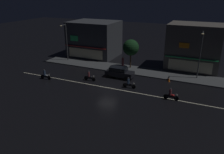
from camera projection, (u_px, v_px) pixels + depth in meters
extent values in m
plane|color=black|center=(107.00, 88.00, 31.30)|extent=(140.00, 140.00, 0.00)
cube|color=beige|center=(107.00, 88.00, 31.29)|extent=(30.57, 0.16, 0.01)
cube|color=#424447|center=(128.00, 69.00, 38.44)|extent=(32.18, 4.22, 0.14)
cube|color=#383A3F|center=(94.00, 39.00, 45.97)|extent=(9.26, 7.50, 6.99)
cube|color=red|center=(85.00, 47.00, 42.99)|extent=(8.80, 0.24, 0.12)
cube|color=#33E572|center=(74.00, 38.00, 43.43)|extent=(1.70, 0.08, 1.03)
cube|color=beige|center=(85.00, 54.00, 43.50)|extent=(7.41, 0.06, 1.80)
cube|color=#56514C|center=(194.00, 47.00, 37.84)|extent=(8.49, 6.10, 7.64)
cube|color=#33E572|center=(191.00, 59.00, 35.57)|extent=(8.06, 0.24, 0.12)
cube|color=orange|center=(184.00, 45.00, 35.37)|extent=(1.55, 0.08, 0.83)
cube|color=beige|center=(190.00, 66.00, 36.08)|extent=(6.79, 0.06, 1.80)
cylinder|color=#47494C|center=(67.00, 42.00, 42.31)|extent=(0.16, 0.16, 6.84)
cube|color=#47494C|center=(63.00, 25.00, 40.54)|extent=(0.10, 1.40, 0.10)
ellipsoid|color=#F9E099|center=(61.00, 26.00, 39.97)|extent=(0.44, 0.32, 0.20)
cylinder|color=#47494C|center=(200.00, 55.00, 33.24)|extent=(0.16, 0.16, 7.11)
cube|color=#47494C|center=(203.00, 33.00, 31.42)|extent=(0.10, 1.40, 0.10)
ellipsoid|color=#F9E099|center=(203.00, 34.00, 30.85)|extent=(0.44, 0.32, 0.20)
cylinder|color=brown|center=(123.00, 63.00, 38.86)|extent=(0.38, 0.38, 1.70)
sphere|color=tan|center=(123.00, 57.00, 38.52)|extent=(0.22, 0.22, 0.22)
cylinder|color=#473323|center=(130.00, 61.00, 38.84)|extent=(0.24, 0.24, 2.43)
sphere|color=#143819|center=(131.00, 48.00, 38.02)|extent=(2.73, 2.73, 2.73)
cube|color=black|center=(120.00, 73.00, 34.76)|extent=(4.30, 1.78, 0.76)
cube|color=black|center=(119.00, 69.00, 34.60)|extent=(2.58, 1.57, 0.60)
cube|color=#F9F2CC|center=(134.00, 73.00, 34.43)|extent=(0.08, 0.20, 0.12)
cube|color=#F9F2CC|center=(131.00, 76.00, 33.39)|extent=(0.08, 0.20, 0.12)
cylinder|color=black|center=(130.00, 75.00, 35.10)|extent=(0.62, 0.20, 0.62)
cylinder|color=black|center=(126.00, 79.00, 33.59)|extent=(0.62, 0.20, 0.62)
cylinder|color=black|center=(114.00, 73.00, 36.19)|extent=(0.62, 0.20, 0.62)
cylinder|color=black|center=(109.00, 76.00, 34.68)|extent=(0.62, 0.20, 0.62)
cylinder|color=black|center=(49.00, 78.00, 34.02)|extent=(0.60, 0.08, 0.60)
cylinder|color=black|center=(42.00, 77.00, 34.52)|extent=(0.60, 0.10, 0.60)
cube|color=black|center=(46.00, 77.00, 34.23)|extent=(1.30, 0.14, 0.20)
ellipsoid|color=#B2B7BC|center=(47.00, 75.00, 34.07)|extent=(0.44, 0.26, 0.24)
cube|color=black|center=(44.00, 76.00, 34.25)|extent=(0.56, 0.22, 0.10)
cylinder|color=slate|center=(48.00, 74.00, 33.84)|extent=(0.03, 0.60, 0.03)
sphere|color=white|center=(49.00, 75.00, 33.84)|extent=(0.14, 0.14, 0.14)
cylinder|color=#334766|center=(44.00, 73.00, 34.09)|extent=(0.32, 0.32, 0.70)
sphere|color=#333338|center=(44.00, 70.00, 33.93)|extent=(0.22, 0.22, 0.22)
cylinder|color=black|center=(176.00, 98.00, 27.48)|extent=(0.60, 0.08, 0.60)
cylinder|color=black|center=(166.00, 96.00, 27.98)|extent=(0.60, 0.10, 0.60)
cube|color=black|center=(171.00, 97.00, 27.69)|extent=(1.30, 0.14, 0.20)
ellipsoid|color=red|center=(173.00, 95.00, 27.53)|extent=(0.44, 0.26, 0.24)
cube|color=black|center=(170.00, 95.00, 27.71)|extent=(0.56, 0.22, 0.10)
cylinder|color=slate|center=(176.00, 94.00, 27.30)|extent=(0.03, 0.60, 0.03)
sphere|color=white|center=(177.00, 95.00, 27.30)|extent=(0.14, 0.14, 0.14)
cylinder|color=brown|center=(170.00, 92.00, 27.55)|extent=(0.32, 0.32, 0.70)
sphere|color=#333338|center=(171.00, 89.00, 27.39)|extent=(0.22, 0.22, 0.22)
cylinder|color=black|center=(94.00, 79.00, 33.45)|extent=(0.60, 0.08, 0.60)
cylinder|color=black|center=(86.00, 78.00, 33.95)|extent=(0.60, 0.10, 0.60)
cube|color=black|center=(90.00, 78.00, 33.67)|extent=(1.30, 0.14, 0.20)
ellipsoid|color=black|center=(91.00, 77.00, 33.51)|extent=(0.44, 0.26, 0.24)
cube|color=black|center=(89.00, 77.00, 33.69)|extent=(0.56, 0.22, 0.10)
cylinder|color=slate|center=(93.00, 76.00, 33.28)|extent=(0.03, 0.60, 0.03)
sphere|color=white|center=(94.00, 77.00, 33.28)|extent=(0.14, 0.14, 0.14)
cylinder|color=brown|center=(89.00, 74.00, 33.53)|extent=(0.32, 0.32, 0.70)
sphere|color=#333338|center=(89.00, 72.00, 33.37)|extent=(0.22, 0.22, 0.22)
cylinder|color=black|center=(134.00, 87.00, 30.87)|extent=(0.60, 0.08, 0.60)
cylinder|color=black|center=(125.00, 85.00, 31.37)|extent=(0.60, 0.10, 0.60)
cube|color=black|center=(129.00, 85.00, 31.09)|extent=(1.30, 0.14, 0.20)
ellipsoid|color=black|center=(131.00, 84.00, 30.93)|extent=(0.44, 0.26, 0.24)
cube|color=black|center=(128.00, 84.00, 31.11)|extent=(0.56, 0.22, 0.10)
cylinder|color=slate|center=(133.00, 83.00, 30.70)|extent=(0.03, 0.60, 0.03)
sphere|color=white|center=(134.00, 84.00, 30.70)|extent=(0.14, 0.14, 0.14)
cylinder|color=#334766|center=(128.00, 81.00, 30.95)|extent=(0.32, 0.32, 0.70)
sphere|color=#333338|center=(128.00, 78.00, 30.79)|extent=(0.22, 0.22, 0.22)
cone|color=orange|center=(169.00, 80.00, 33.36)|extent=(0.36, 0.36, 0.55)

